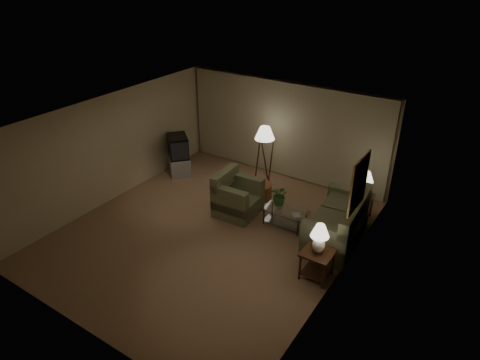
# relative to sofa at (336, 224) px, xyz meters

# --- Properties ---
(ground) EXTENTS (7.00, 7.00, 0.00)m
(ground) POSITION_rel_sofa_xyz_m (-2.50, -1.22, -0.43)
(ground) COLOR tan
(ground) RESTS_ON ground
(room_shell) EXTENTS (6.04, 7.02, 2.72)m
(room_shell) POSITION_rel_sofa_xyz_m (-2.48, 0.29, 1.32)
(room_shell) COLOR beige
(room_shell) RESTS_ON ground
(sofa) EXTENTS (2.08, 1.26, 0.86)m
(sofa) POSITION_rel_sofa_xyz_m (0.00, 0.00, 0.00)
(sofa) COLOR #737C57
(sofa) RESTS_ON ground
(armchair) EXTENTS (1.09, 1.04, 0.84)m
(armchair) POSITION_rel_sofa_xyz_m (-2.41, -0.24, -0.01)
(armchair) COLOR #737C57
(armchair) RESTS_ON ground
(side_table_near) EXTENTS (0.58, 0.58, 0.60)m
(side_table_near) POSITION_rel_sofa_xyz_m (0.15, -1.35, -0.01)
(side_table_near) COLOR #36190E
(side_table_near) RESTS_ON ground
(side_table_far) EXTENTS (0.47, 0.40, 0.60)m
(side_table_far) POSITION_rel_sofa_xyz_m (0.15, 1.25, -0.03)
(side_table_far) COLOR #36190E
(side_table_far) RESTS_ON ground
(table_lamp_near) EXTENTS (0.36, 0.36, 0.61)m
(table_lamp_near) POSITION_rel_sofa_xyz_m (0.15, -1.35, 0.53)
(table_lamp_near) COLOR silver
(table_lamp_near) RESTS_ON side_table_near
(table_lamp_far) EXTENTS (0.35, 0.35, 0.61)m
(table_lamp_far) POSITION_rel_sofa_xyz_m (0.15, 1.25, 0.53)
(table_lamp_far) COLOR silver
(table_lamp_far) RESTS_ON side_table_far
(coffee_table) EXTENTS (1.02, 0.56, 0.41)m
(coffee_table) POSITION_rel_sofa_xyz_m (-1.20, -0.10, -0.15)
(coffee_table) COLOR silver
(coffee_table) RESTS_ON ground
(tv_cabinet) EXTENTS (1.44, 1.44, 0.50)m
(tv_cabinet) POSITION_rel_sofa_xyz_m (-5.05, 0.69, -0.18)
(tv_cabinet) COLOR #9A9A9C
(tv_cabinet) RESTS_ON ground
(crt_tv) EXTENTS (1.24, 1.24, 0.62)m
(crt_tv) POSITION_rel_sofa_xyz_m (-5.05, 0.69, 0.38)
(crt_tv) COLOR black
(crt_tv) RESTS_ON tv_cabinet
(floor_lamp) EXTENTS (0.53, 0.53, 1.64)m
(floor_lamp) POSITION_rel_sofa_xyz_m (-2.69, 1.46, 0.43)
(floor_lamp) COLOR #36190E
(floor_lamp) RESTS_ON ground
(ottoman) EXTENTS (0.76, 0.76, 0.40)m
(ottoman) POSITION_rel_sofa_xyz_m (-2.33, 0.68, -0.23)
(ottoman) COLOR #AC683A
(ottoman) RESTS_ON ground
(vase) EXTENTS (0.18, 0.18, 0.16)m
(vase) POSITION_rel_sofa_xyz_m (-1.35, -0.10, 0.07)
(vase) COLOR white
(vase) RESTS_ON coffee_table
(flowers) EXTENTS (0.48, 0.43, 0.49)m
(flowers) POSITION_rel_sofa_xyz_m (-1.35, -0.10, 0.39)
(flowers) COLOR #427B37
(flowers) RESTS_ON vase
(book) EXTENTS (0.27, 0.28, 0.02)m
(book) POSITION_rel_sofa_xyz_m (-0.95, -0.20, -0.01)
(book) COLOR olive
(book) RESTS_ON coffee_table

